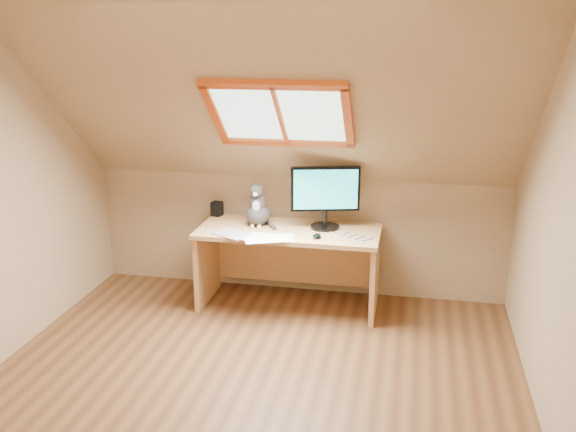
# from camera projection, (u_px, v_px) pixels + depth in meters

# --- Properties ---
(ground) EXTENTS (3.50, 3.50, 0.00)m
(ground) POSITION_uv_depth(u_px,v_px,m) (246.00, 396.00, 4.01)
(ground) COLOR brown
(ground) RESTS_ON ground
(room_shell) EXTENTS (3.52, 3.52, 2.41)m
(room_shell) POSITION_uv_depth(u_px,v_px,m) (237.00, 176.00, 3.51)
(room_shell) COLOR tan
(room_shell) RESTS_ON ground
(desk) EXTENTS (1.45, 0.63, 0.66)m
(desk) POSITION_uv_depth(u_px,v_px,m) (290.00, 251.00, 5.24)
(desk) COLOR tan
(desk) RESTS_ON ground
(monitor) EXTENTS (0.54, 0.23, 0.50)m
(monitor) POSITION_uv_depth(u_px,v_px,m) (325.00, 193.00, 5.06)
(monitor) COLOR black
(monitor) RESTS_ON desk
(cat) EXTENTS (0.21, 0.25, 0.38)m
(cat) POSITION_uv_depth(u_px,v_px,m) (258.00, 209.00, 5.19)
(cat) COLOR #3A3633
(cat) RESTS_ON desk
(desk_speaker) EXTENTS (0.10, 0.10, 0.12)m
(desk_speaker) POSITION_uv_depth(u_px,v_px,m) (217.00, 209.00, 5.46)
(desk_speaker) COLOR black
(desk_speaker) RESTS_ON desk
(graphics_tablet) EXTENTS (0.33, 0.29, 0.01)m
(graphics_tablet) POSITION_uv_depth(u_px,v_px,m) (232.00, 234.00, 4.97)
(graphics_tablet) COLOR #B2B2B7
(graphics_tablet) RESTS_ON desk
(mouse) EXTENTS (0.07, 0.11, 0.03)m
(mouse) POSITION_uv_depth(u_px,v_px,m) (317.00, 236.00, 4.89)
(mouse) COLOR black
(mouse) RESTS_ON desk
(papers) EXTENTS (0.35, 0.30, 0.01)m
(papers) POSITION_uv_depth(u_px,v_px,m) (271.00, 238.00, 4.89)
(papers) COLOR white
(papers) RESTS_ON desk
(cables) EXTENTS (0.51, 0.26, 0.01)m
(cables) POSITION_uv_depth(u_px,v_px,m) (344.00, 237.00, 4.92)
(cables) COLOR silver
(cables) RESTS_ON desk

